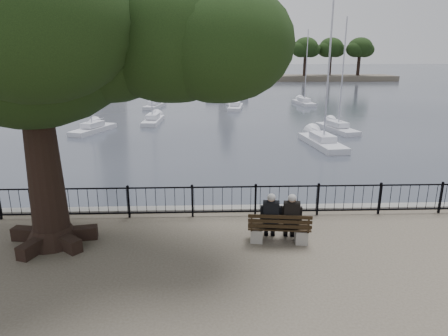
{
  "coord_description": "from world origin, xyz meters",
  "views": [
    {
      "loc": [
        -0.42,
        -9.32,
        5.05
      ],
      "look_at": [
        0.0,
        2.5,
        1.6
      ],
      "focal_mm": 32.0,
      "sensor_mm": 36.0,
      "label": 1
    }
  ],
  "objects_px": {
    "person_left": "(270,218)",
    "lion_monument": "(226,79)",
    "bench": "(279,232)",
    "person_right": "(291,219)",
    "lighthouse": "(103,14)",
    "tree": "(62,27)"
  },
  "relations": [
    {
      "from": "person_right",
      "to": "lion_monument",
      "type": "bearing_deg",
      "value": 89.72
    },
    {
      "from": "person_left",
      "to": "person_right",
      "type": "distance_m",
      "value": 0.55
    },
    {
      "from": "person_right",
      "to": "tree",
      "type": "xyz_separation_m",
      "value": [
        -5.73,
        0.31,
        4.98
      ]
    },
    {
      "from": "lighthouse",
      "to": "person_right",
      "type": "bearing_deg",
      "value": -72.14
    },
    {
      "from": "person_right",
      "to": "lighthouse",
      "type": "xyz_separation_m",
      "value": [
        -19.76,
        61.31,
        10.42
      ]
    },
    {
      "from": "bench",
      "to": "lion_monument",
      "type": "xyz_separation_m",
      "value": [
        0.56,
        49.31,
        0.91
      ]
    },
    {
      "from": "person_left",
      "to": "lighthouse",
      "type": "xyz_separation_m",
      "value": [
        -19.21,
        61.25,
        10.42
      ]
    },
    {
      "from": "person_left",
      "to": "person_right",
      "type": "bearing_deg",
      "value": -6.62
    },
    {
      "from": "person_left",
      "to": "tree",
      "type": "relative_size",
      "value": 0.14
    },
    {
      "from": "tree",
      "to": "lion_monument",
      "type": "relative_size",
      "value": 1.18
    },
    {
      "from": "bench",
      "to": "person_left",
      "type": "distance_m",
      "value": 0.43
    },
    {
      "from": "bench",
      "to": "lighthouse",
      "type": "height_order",
      "value": "lighthouse"
    },
    {
      "from": "person_left",
      "to": "lion_monument",
      "type": "distance_m",
      "value": 49.19
    },
    {
      "from": "bench",
      "to": "person_right",
      "type": "xyz_separation_m",
      "value": [
        0.32,
        0.06,
        0.34
      ]
    },
    {
      "from": "person_left",
      "to": "lion_monument",
      "type": "bearing_deg",
      "value": 89.09
    },
    {
      "from": "bench",
      "to": "person_left",
      "type": "bearing_deg",
      "value": 151.26
    },
    {
      "from": "person_right",
      "to": "lion_monument",
      "type": "distance_m",
      "value": 49.25
    },
    {
      "from": "tree",
      "to": "lion_monument",
      "type": "bearing_deg",
      "value": 83.04
    },
    {
      "from": "bench",
      "to": "lion_monument",
      "type": "bearing_deg",
      "value": 89.35
    },
    {
      "from": "person_left",
      "to": "lighthouse",
      "type": "distance_m",
      "value": 65.03
    },
    {
      "from": "tree",
      "to": "person_left",
      "type": "bearing_deg",
      "value": -2.68
    },
    {
      "from": "lion_monument",
      "to": "lighthouse",
      "type": "bearing_deg",
      "value": 148.89
    }
  ]
}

